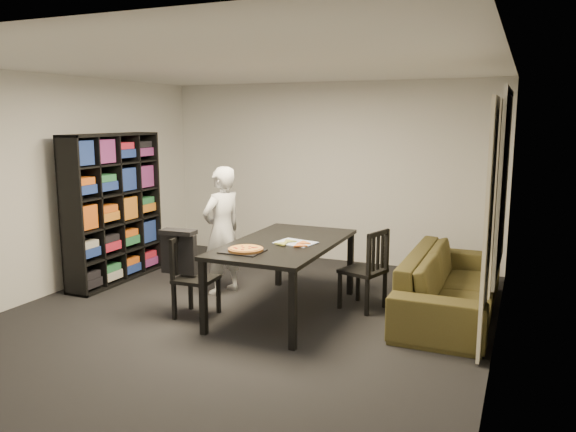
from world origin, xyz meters
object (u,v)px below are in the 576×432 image
at_px(dining_table, 284,248).
at_px(person, 222,231).
at_px(chair_right, 370,265).
at_px(baking_tray, 242,251).
at_px(pepperoni_pizza, 246,249).
at_px(bookshelf, 114,208).
at_px(chair_left, 189,271).
at_px(sofa, 451,284).

distance_m(dining_table, person, 1.03).
xyz_separation_m(chair_right, baking_tray, (-1.02, -1.02, 0.28)).
bearing_deg(baking_tray, pepperoni_pizza, 30.07).
xyz_separation_m(bookshelf, person, (1.53, 0.09, -0.18)).
bearing_deg(chair_left, pepperoni_pizza, -99.38).
height_order(dining_table, pepperoni_pizza, pepperoni_pizza).
bearing_deg(baking_tray, person, 129.34).
distance_m(dining_table, pepperoni_pizza, 0.60).
bearing_deg(person, dining_table, 89.00).
bearing_deg(person, bookshelf, -67.69).
relative_size(dining_table, pepperoni_pizza, 5.39).
relative_size(bookshelf, dining_table, 1.01).
height_order(person, baking_tray, person).
bearing_deg(dining_table, bookshelf, 174.04).
height_order(chair_left, sofa, chair_left).
distance_m(chair_left, sofa, 2.81).
xyz_separation_m(bookshelf, chair_right, (3.32, 0.18, -0.44)).
relative_size(bookshelf, chair_right, 2.12).
bearing_deg(person, sofa, 115.95).
xyz_separation_m(chair_right, person, (-1.79, -0.09, 0.25)).
bearing_deg(sofa, bookshelf, 95.63).
bearing_deg(chair_right, bookshelf, -68.85).
distance_m(person, pepperoni_pizza, 1.21).
height_order(dining_table, sofa, dining_table).
bearing_deg(chair_right, baking_tray, -26.91).
height_order(dining_table, chair_left, chair_left).
height_order(chair_left, person, person).
bearing_deg(bookshelf, chair_right, 3.12).
distance_m(baking_tray, sofa, 2.29).
xyz_separation_m(baking_tray, pepperoni_pizza, (0.03, 0.02, 0.02)).
bearing_deg(person, baking_tray, 58.33).
height_order(bookshelf, dining_table, bookshelf).
xyz_separation_m(bookshelf, sofa, (4.16, 0.41, -0.62)).
height_order(bookshelf, sofa, bookshelf).
bearing_deg(person, chair_left, 23.77).
distance_m(chair_right, person, 1.81).
bearing_deg(sofa, chair_right, 105.27).
distance_m(dining_table, baking_tray, 0.62).
height_order(chair_right, sofa, chair_right).
xyz_separation_m(pepperoni_pizza, sofa, (1.83, 1.24, -0.48)).
bearing_deg(pepperoni_pizza, chair_left, 173.86).
relative_size(baking_tray, sofa, 0.18).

